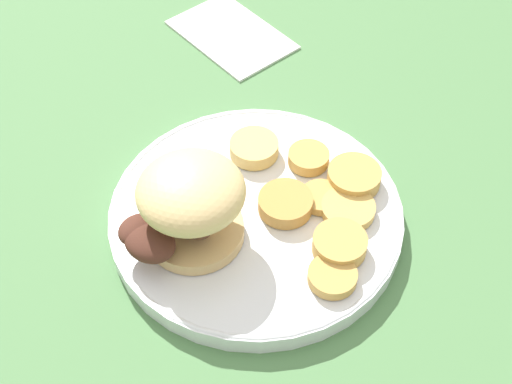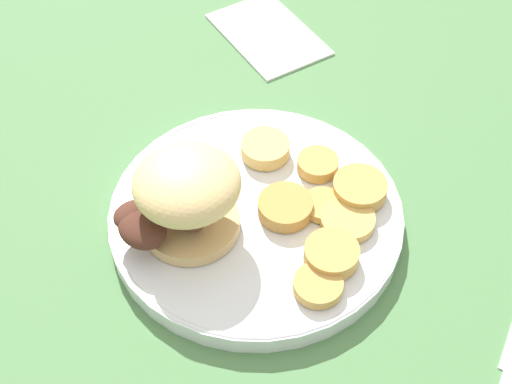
% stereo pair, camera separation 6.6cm
% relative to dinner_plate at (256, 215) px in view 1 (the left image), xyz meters
% --- Properties ---
extents(ground_plane, '(4.00, 4.00, 0.00)m').
position_rel_dinner_plate_xyz_m(ground_plane, '(0.00, 0.00, -0.01)').
color(ground_plane, '#4C7A47').
extents(dinner_plate, '(0.28, 0.28, 0.02)m').
position_rel_dinner_plate_xyz_m(dinner_plate, '(0.00, 0.00, 0.00)').
color(dinner_plate, white).
rests_on(dinner_plate, ground_plane).
extents(sandwich, '(0.10, 0.12, 0.08)m').
position_rel_dinner_plate_xyz_m(sandwich, '(0.01, -0.07, 0.06)').
color(sandwich, tan).
rests_on(sandwich, dinner_plate).
extents(potato_round_0, '(0.04, 0.04, 0.01)m').
position_rel_dinner_plate_xyz_m(potato_round_0, '(-0.03, 0.07, 0.02)').
color(potato_round_0, tan).
rests_on(potato_round_0, dinner_plate).
extents(potato_round_1, '(0.05, 0.05, 0.02)m').
position_rel_dinner_plate_xyz_m(potato_round_1, '(-0.07, 0.03, 0.02)').
color(potato_round_1, '#DBB766').
rests_on(potato_round_1, dinner_plate).
extents(potato_round_2, '(0.05, 0.05, 0.02)m').
position_rel_dinner_plate_xyz_m(potato_round_2, '(0.01, 0.10, 0.02)').
color(potato_round_2, tan).
rests_on(potato_round_2, dinner_plate).
extents(potato_round_3, '(0.05, 0.05, 0.02)m').
position_rel_dinner_plate_xyz_m(potato_round_3, '(0.07, 0.05, 0.02)').
color(potato_round_3, tan).
rests_on(potato_round_3, dinner_plate).
extents(potato_round_4, '(0.05, 0.05, 0.02)m').
position_rel_dinner_plate_xyz_m(potato_round_4, '(0.01, 0.03, 0.02)').
color(potato_round_4, '#BC8942').
rests_on(potato_round_4, dinner_plate).
extents(potato_round_5, '(0.05, 0.05, 0.01)m').
position_rel_dinner_plate_xyz_m(potato_round_5, '(0.04, 0.08, 0.01)').
color(potato_round_5, tan).
rests_on(potato_round_5, dinner_plate).
extents(potato_round_6, '(0.04, 0.04, 0.01)m').
position_rel_dinner_plate_xyz_m(potato_round_6, '(0.02, 0.06, 0.01)').
color(potato_round_6, tan).
rests_on(potato_round_6, dinner_plate).
extents(potato_round_7, '(0.04, 0.04, 0.01)m').
position_rel_dinner_plate_xyz_m(potato_round_7, '(0.10, 0.03, 0.01)').
color(potato_round_7, tan).
rests_on(potato_round_7, dinner_plate).
extents(napkin, '(0.17, 0.14, 0.01)m').
position_rel_dinner_plate_xyz_m(napkin, '(-0.28, 0.09, -0.01)').
color(napkin, white).
rests_on(napkin, ground_plane).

